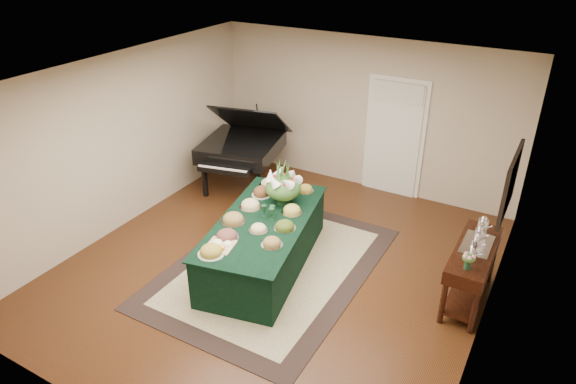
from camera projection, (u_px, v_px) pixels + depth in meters
The scene contains 14 objects.
ground at pixel (278, 266), 7.31m from camera, with size 6.00×6.00×0.00m, color black.
area_rug at pixel (273, 266), 7.28m from camera, with size 2.54×3.55×0.01m.
kitchen_doorway at pixel (394, 139), 8.85m from camera, with size 1.05×0.07×2.10m.
buffet_table at pixel (264, 243), 7.15m from camera, with size 1.61×2.63×0.74m.
food_platters at pixel (260, 213), 7.07m from camera, with size 1.18×2.33×0.12m.
cutting_board at pixel (221, 243), 6.41m from camera, with size 0.40×0.40×0.10m.
green_goblets at pixel (269, 212), 6.99m from camera, with size 0.21×0.15×0.18m.
floral_centerpiece at pixel (283, 184), 7.26m from camera, with size 0.53×0.53×0.53m.
grand_piano at pixel (242, 147), 9.13m from camera, with size 1.59×1.77×1.61m.
wicker_basket at pixel (269, 203), 8.69m from camera, with size 0.37×0.37×0.23m, color #A07440.
mahogany_sideboard at pixel (473, 260), 6.34m from camera, with size 0.45×1.34×0.81m.
tea_service at pixel (478, 238), 6.25m from camera, with size 0.34×0.74×0.30m.
pink_bouquet at pixel (469, 259), 5.82m from camera, with size 0.17×0.17×0.21m.
wall_painting at pixel (510, 184), 5.72m from camera, with size 0.05×0.95×0.75m.
Camera 1 is at (3.07, -5.13, 4.33)m, focal length 32.00 mm.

